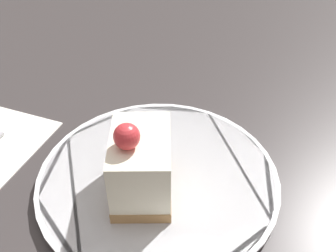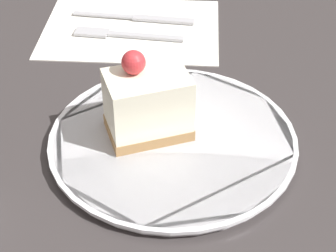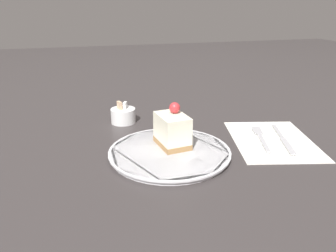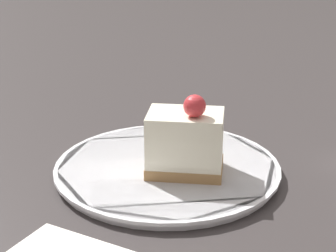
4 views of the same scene
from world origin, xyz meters
name	(u,v)px [view 3 (image 3 of 4)]	position (x,y,z in m)	size (l,w,h in m)	color
ground_plane	(171,157)	(0.00, 0.00, 0.00)	(4.00, 4.00, 0.00)	#383333
plate	(170,152)	(0.00, 0.01, 0.01)	(0.27, 0.27, 0.01)	white
cake_slice	(172,130)	(0.01, 0.04, 0.05)	(0.07, 0.10, 0.10)	#9E7547
napkin	(272,140)	(0.27, 0.02, 0.00)	(0.25, 0.30, 0.00)	white
fork	(260,136)	(0.25, 0.05, 0.01)	(0.07, 0.16, 0.00)	#B2B2B7
knife	(285,141)	(0.29, 0.00, 0.01)	(0.07, 0.18, 0.00)	#B2B2B7
sugar_bowl	(123,115)	(-0.07, 0.25, 0.02)	(0.07, 0.07, 0.06)	white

